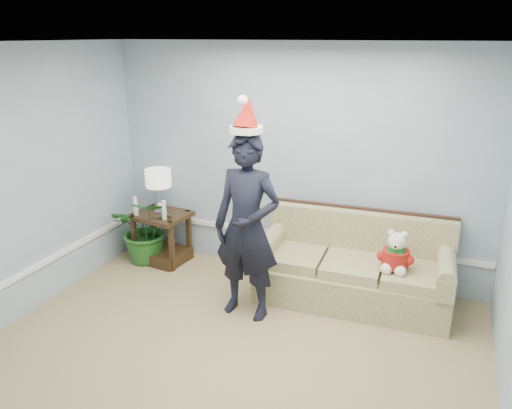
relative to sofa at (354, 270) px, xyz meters
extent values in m
cube|color=tan|center=(-0.84, -2.08, -0.35)|extent=(4.50, 5.00, 0.02)
cube|color=white|center=(-0.84, -2.08, 2.37)|extent=(4.50, 5.00, 0.02)
cube|color=#9FB5CB|center=(-0.84, 0.43, 1.01)|extent=(4.50, 0.02, 2.70)
cube|color=white|center=(-0.84, 0.41, 0.11)|extent=(4.48, 0.03, 0.06)
cube|color=olive|center=(0.00, -0.06, -0.14)|extent=(2.05, 0.93, 0.38)
cube|color=olive|center=(-0.62, -0.11, 0.11)|extent=(0.62, 0.71, 0.12)
cube|color=olive|center=(0.00, -0.11, 0.11)|extent=(0.62, 0.71, 0.12)
cube|color=olive|center=(0.62, -0.11, 0.11)|extent=(0.62, 0.71, 0.12)
cube|color=olive|center=(0.00, 0.27, 0.32)|extent=(2.02, 0.26, 0.54)
cube|color=black|center=(0.00, 0.34, 0.59)|extent=(2.02, 0.13, 0.05)
cube|color=olive|center=(-0.92, -0.06, 0.16)|extent=(0.20, 0.87, 0.23)
cube|color=olive|center=(0.92, -0.06, 0.16)|extent=(0.20, 0.87, 0.23)
cube|color=#322212|center=(-2.45, 0.06, 0.28)|extent=(0.73, 0.64, 0.05)
cube|color=#322212|center=(-2.45, 0.06, -0.26)|extent=(0.66, 0.56, 0.15)
cube|color=#322212|center=(-2.72, -0.15, -0.01)|extent=(0.06, 0.06, 0.64)
cube|color=#322212|center=(-2.18, -0.15, -0.01)|extent=(0.06, 0.06, 0.64)
cube|color=#322212|center=(-2.72, 0.27, -0.01)|extent=(0.06, 0.06, 0.64)
cube|color=#322212|center=(-2.18, 0.27, -0.01)|extent=(0.06, 0.06, 0.64)
cylinder|color=silver|center=(-2.46, 0.07, 0.32)|extent=(0.15, 0.15, 0.03)
sphere|color=silver|center=(-2.46, 0.07, 0.41)|extent=(0.09, 0.09, 0.09)
cylinder|color=silver|center=(-2.46, 0.07, 0.54)|extent=(0.02, 0.02, 0.32)
cylinder|color=#F4EACD|center=(-2.46, 0.07, 0.76)|extent=(0.32, 0.32, 0.22)
cylinder|color=silver|center=(-2.70, -0.10, 0.37)|extent=(0.06, 0.06, 0.13)
cylinder|color=white|center=(-2.70, -0.10, 0.49)|extent=(0.05, 0.05, 0.11)
cylinder|color=silver|center=(-2.29, -0.10, 0.37)|extent=(0.06, 0.06, 0.13)
cylinder|color=white|center=(-2.29, -0.10, 0.49)|extent=(0.05, 0.05, 0.11)
imported|color=#1E591E|center=(-2.61, -0.02, 0.10)|extent=(0.90, 0.82, 0.87)
imported|color=black|center=(-0.96, -0.71, 0.62)|extent=(0.72, 0.50, 1.91)
cylinder|color=white|center=(-0.96, -0.71, 1.59)|extent=(0.32, 0.32, 0.06)
cone|color=#B12812|center=(-0.96, -0.68, 1.75)|extent=(0.26, 0.34, 0.36)
sphere|color=white|center=(-0.96, -0.79, 1.87)|extent=(0.09, 0.09, 0.09)
sphere|color=white|center=(0.44, -0.17, 0.29)|extent=(0.25, 0.25, 0.25)
cylinder|color=#B12812|center=(0.44, -0.17, 0.29)|extent=(0.27, 0.27, 0.18)
cylinder|color=#136A21|center=(0.44, -0.17, 0.39)|extent=(0.18, 0.18, 0.03)
sphere|color=white|center=(0.37, -0.28, 0.21)|extent=(0.12, 0.12, 0.12)
sphere|color=white|center=(0.50, -0.28, 0.21)|extent=(0.12, 0.12, 0.12)
sphere|color=white|center=(0.44, -0.18, 0.48)|extent=(0.18, 0.18, 0.18)
sphere|color=black|center=(0.44, -0.29, 0.46)|extent=(0.03, 0.03, 0.03)
sphere|color=white|center=(0.37, -0.17, 0.56)|extent=(0.07, 0.07, 0.07)
sphere|color=white|center=(0.50, -0.17, 0.56)|extent=(0.07, 0.07, 0.07)
camera|label=1|loc=(0.82, -4.93, 2.43)|focal=35.00mm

